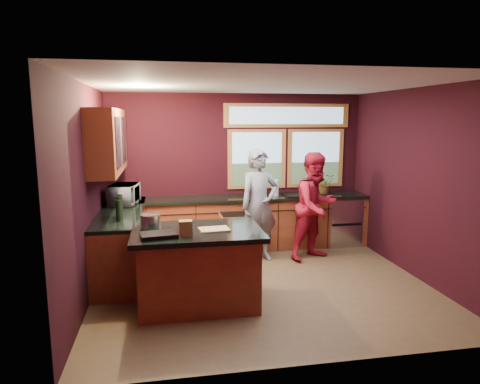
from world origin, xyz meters
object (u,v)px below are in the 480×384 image
object	(u,v)px
person_grey	(259,206)
person_red	(316,206)
cutting_board	(214,229)
stock_pot	(151,222)
island	(198,267)

from	to	relation	value
person_grey	person_red	size ratio (longest dim) A/B	1.03
person_grey	person_red	xyz separation A→B (m)	(0.92, -0.08, -0.03)
person_red	cutting_board	size ratio (longest dim) A/B	4.97
cutting_board	stock_pot	bearing A→B (deg)	165.07
island	stock_pot	xyz separation A→B (m)	(-0.55, 0.15, 0.56)
cutting_board	stock_pot	size ratio (longest dim) A/B	1.46
cutting_board	person_red	bearing A→B (deg)	39.24
island	person_red	distance (m)	2.51
person_red	stock_pot	bearing A→B (deg)	-177.85
island	person_grey	size ratio (longest dim) A/B	0.86
person_grey	person_red	distance (m)	0.92
island	person_grey	world-z (taller)	person_grey
person_red	person_grey	bearing A→B (deg)	150.66
person_red	stock_pot	distance (m)	2.88
person_red	cutting_board	world-z (taller)	person_red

